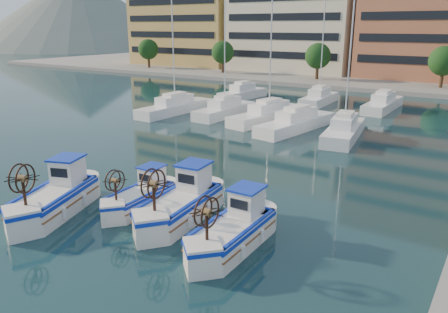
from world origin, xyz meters
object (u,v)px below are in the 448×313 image
at_px(fishing_boat_a, 56,196).
at_px(fishing_boat_b, 141,195).
at_px(fishing_boat_c, 182,202).
at_px(fishing_boat_d, 234,229).

xyz_separation_m(fishing_boat_a, fishing_boat_b, (3.02, 2.70, -0.19)).
bearing_deg(fishing_boat_b, fishing_boat_c, -1.15).
relative_size(fishing_boat_c, fishing_boat_d, 1.10).
distance_m(fishing_boat_a, fishing_boat_b, 4.05).
xyz_separation_m(fishing_boat_b, fishing_boat_d, (6.01, -0.81, 0.11)).
relative_size(fishing_boat_a, fishing_boat_d, 1.13).
bearing_deg(fishing_boat_b, fishing_boat_d, -10.78).
bearing_deg(fishing_boat_a, fishing_boat_c, 6.23).
distance_m(fishing_boat_b, fishing_boat_c, 2.56).
relative_size(fishing_boat_b, fishing_boat_d, 0.86).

